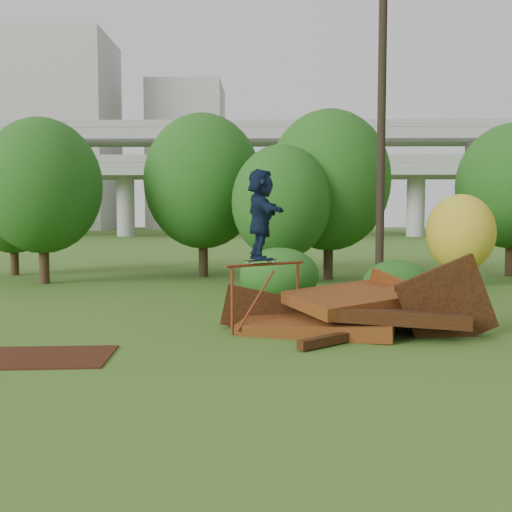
{
  "coord_description": "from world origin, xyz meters",
  "views": [
    {
      "loc": [
        -0.59,
        -10.92,
        2.5
      ],
      "look_at": [
        -0.8,
        2.0,
        1.6
      ],
      "focal_mm": 40.0,
      "sensor_mm": 36.0,
      "label": 1
    }
  ],
  "objects_px": {
    "skater": "(261,214)",
    "utility_pole": "(381,125)",
    "scrap_pile": "(355,313)",
    "flat_plate": "(46,357)"
  },
  "relations": [
    {
      "from": "skater",
      "to": "utility_pole",
      "type": "distance_m",
      "value": 8.65
    },
    {
      "from": "scrap_pile",
      "to": "flat_plate",
      "type": "bearing_deg",
      "value": -157.77
    },
    {
      "from": "flat_plate",
      "to": "utility_pole",
      "type": "relative_size",
      "value": 0.21
    },
    {
      "from": "scrap_pile",
      "to": "utility_pole",
      "type": "relative_size",
      "value": 0.54
    },
    {
      "from": "skater",
      "to": "flat_plate",
      "type": "xyz_separation_m",
      "value": [
        -3.79,
        -2.43,
        -2.53
      ]
    },
    {
      "from": "utility_pole",
      "to": "scrap_pile",
      "type": "bearing_deg",
      "value": -105.28
    },
    {
      "from": "skater",
      "to": "flat_plate",
      "type": "relative_size",
      "value": 0.86
    },
    {
      "from": "scrap_pile",
      "to": "flat_plate",
      "type": "xyz_separation_m",
      "value": [
        -5.82,
        -2.38,
        -0.4
      ]
    },
    {
      "from": "scrap_pile",
      "to": "skater",
      "type": "relative_size",
      "value": 3.02
    },
    {
      "from": "utility_pole",
      "to": "flat_plate",
      "type": "bearing_deg",
      "value": -129.27
    }
  ]
}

